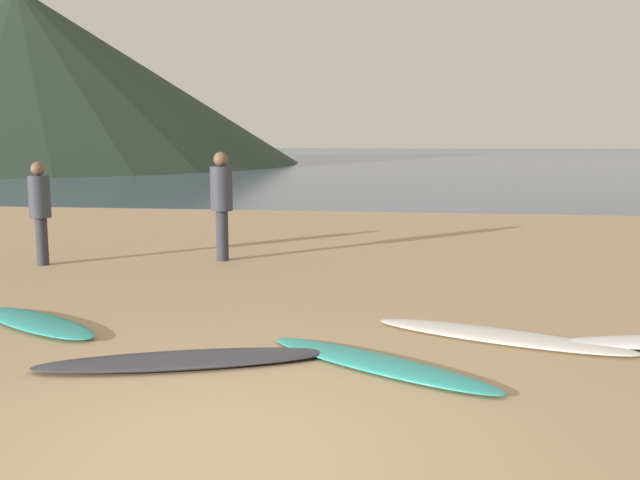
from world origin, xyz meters
TOP-DOWN VIEW (x-y plane):
  - ground_plane at (0.00, 10.00)m, footprint 120.00×120.00m
  - ocean_water at (0.00, 65.12)m, footprint 140.00×100.00m
  - headland_hill at (-28.04, 45.65)m, footprint 41.39×41.39m
  - surfboard_3 at (-2.83, 2.83)m, footprint 2.02×1.51m
  - surfboard_4 at (-0.80, 1.78)m, footprint 2.73×1.34m
  - surfboard_5 at (0.98, 1.95)m, footprint 2.37×1.71m
  - surfboard_6 at (2.19, 3.01)m, footprint 2.72×1.44m
  - person_2 at (-1.93, 7.14)m, footprint 0.37×0.37m
  - person_3 at (-4.72, 6.34)m, footprint 0.34×0.34m

SIDE VIEW (x-z plane):
  - ground_plane at x=0.00m, z-range -0.20..0.00m
  - ocean_water at x=0.00m, z-range 0.00..0.00m
  - surfboard_6 at x=2.19m, z-range 0.00..0.07m
  - surfboard_5 at x=0.98m, z-range 0.00..0.08m
  - surfboard_3 at x=-2.83m, z-range 0.00..0.09m
  - surfboard_4 at x=-0.80m, z-range 0.00..0.10m
  - person_3 at x=-4.72m, z-range 0.15..1.83m
  - person_2 at x=-1.93m, z-range 0.16..1.99m
  - headland_hill at x=-28.04m, z-range 0.00..12.94m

